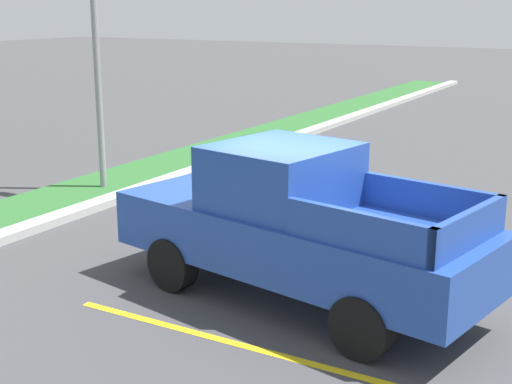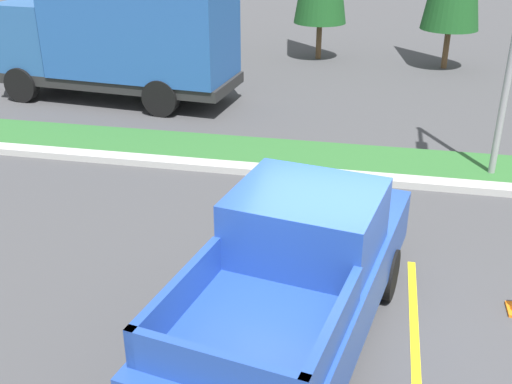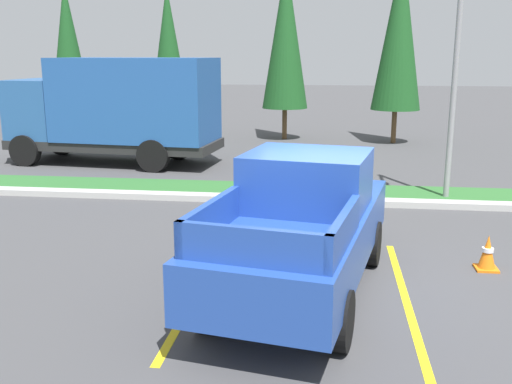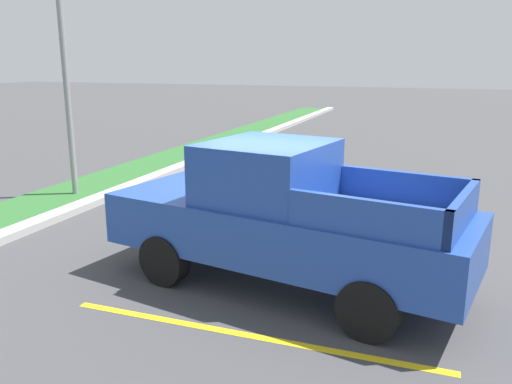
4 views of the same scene
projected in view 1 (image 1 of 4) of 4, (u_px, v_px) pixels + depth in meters
name	position (u px, v px, depth m)	size (l,w,h in m)	color
ground_plane	(287.00, 280.00, 10.40)	(120.00, 120.00, 0.00)	#424244
parking_line_near	(239.00, 344.00, 8.43)	(0.12, 4.80, 0.01)	yellow
parking_line_far	(343.00, 264.00, 11.03)	(0.12, 4.80, 0.01)	yellow
curb_strip	(38.00, 225.00, 12.78)	(56.00, 0.40, 0.15)	#B2B2AD
pickup_truck_main	(296.00, 225.00, 9.50)	(2.83, 5.48, 2.10)	black
street_light	(101.00, 20.00, 14.56)	(0.24, 1.49, 6.09)	gray
traffic_cone	(306.00, 211.00, 12.86)	(0.36, 0.36, 0.60)	orange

